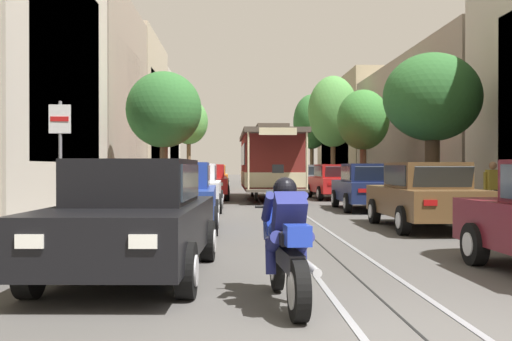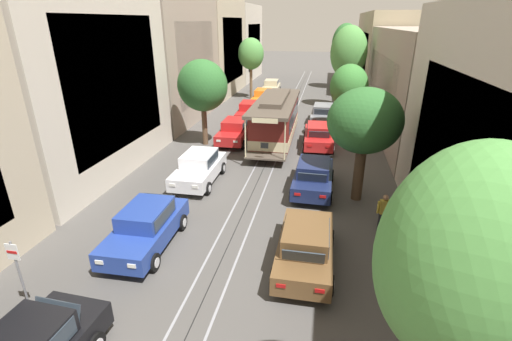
# 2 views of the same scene
# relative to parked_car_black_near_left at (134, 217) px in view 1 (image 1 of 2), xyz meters

# --- Properties ---
(ground_plane) EXTENTS (160.00, 160.00, 0.00)m
(ground_plane) POSITION_rel_parked_car_black_near_left_xyz_m (2.98, 20.36, -0.80)
(ground_plane) COLOR #4C4947
(trolley_track_rails) EXTENTS (1.14, 67.60, 0.01)m
(trolley_track_rails) POSITION_rel_parked_car_black_near_left_xyz_m (2.98, 24.32, -0.79)
(trolley_track_rails) COLOR gray
(trolley_track_rails) RESTS_ON ground
(building_facade_left) EXTENTS (5.77, 59.30, 10.90)m
(building_facade_left) POSITION_rel_parked_car_black_near_left_xyz_m (-6.57, 23.90, 4.38)
(building_facade_left) COLOR #BCAD93
(building_facade_left) RESTS_ON ground
(building_facade_right) EXTENTS (5.31, 59.30, 8.80)m
(building_facade_right) POSITION_rel_parked_car_black_near_left_xyz_m (12.56, 25.19, 3.38)
(building_facade_right) COLOR beige
(building_facade_right) RESTS_ON ground
(parked_car_black_near_left) EXTENTS (2.14, 4.42, 1.58)m
(parked_car_black_near_left) POSITION_rel_parked_car_black_near_left_xyz_m (0.00, 0.00, 0.00)
(parked_car_black_near_left) COLOR black
(parked_car_black_near_left) RESTS_ON ground
(parked_car_blue_second_left) EXTENTS (2.06, 4.39, 1.58)m
(parked_car_blue_second_left) POSITION_rel_parked_car_black_near_left_xyz_m (0.00, 6.02, 0.00)
(parked_car_blue_second_left) COLOR #233D93
(parked_car_blue_second_left) RESTS_ON ground
(parked_car_white_mid_left) EXTENTS (2.01, 4.37, 1.58)m
(parked_car_white_mid_left) POSITION_rel_parked_car_black_near_left_xyz_m (-0.01, 11.97, 0.00)
(parked_car_white_mid_left) COLOR silver
(parked_car_white_mid_left) RESTS_ON ground
(parked_car_red_fourth_left) EXTENTS (2.06, 4.39, 1.58)m
(parked_car_red_fourth_left) POSITION_rel_parked_car_black_near_left_xyz_m (0.16, 18.89, 0.00)
(parked_car_red_fourth_left) COLOR red
(parked_car_red_fourth_left) RESTS_ON ground
(parked_car_red_fifth_left) EXTENTS (2.14, 4.42, 1.58)m
(parked_car_red_fifth_left) POSITION_rel_parked_car_black_near_left_xyz_m (-0.01, 24.76, 0.00)
(parked_car_red_fifth_left) COLOR red
(parked_car_red_fifth_left) RESTS_ON ground
(parked_car_orange_sixth_left) EXTENTS (2.07, 4.39, 1.58)m
(parked_car_orange_sixth_left) POSITION_rel_parked_car_black_near_left_xyz_m (0.05, 30.90, 0.00)
(parked_car_orange_sixth_left) COLOR orange
(parked_car_orange_sixth_left) RESTS_ON ground
(parked_car_beige_far_left) EXTENTS (2.14, 4.42, 1.58)m
(parked_car_beige_far_left) POSITION_rel_parked_car_black_near_left_xyz_m (-0.07, 37.22, 0.00)
(parked_car_beige_far_left) COLOR #C1B28E
(parked_car_beige_far_left) RESTS_ON ground
(parked_car_brown_second_right) EXTENTS (2.01, 4.37, 1.58)m
(parked_car_brown_second_right) POSITION_rel_parked_car_black_near_left_xyz_m (5.89, 5.92, 0.00)
(parked_car_brown_second_right) COLOR brown
(parked_car_brown_second_right) RESTS_ON ground
(parked_car_navy_mid_right) EXTENTS (2.07, 4.39, 1.58)m
(parked_car_navy_mid_right) POSITION_rel_parked_car_black_near_left_xyz_m (5.89, 12.00, 0.00)
(parked_car_navy_mid_right) COLOR #19234C
(parked_car_navy_mid_right) RESTS_ON ground
(parked_car_red_fourth_right) EXTENTS (2.13, 4.42, 1.58)m
(parked_car_red_fourth_right) POSITION_rel_parked_car_black_near_left_xyz_m (5.91, 18.87, 0.00)
(parked_car_red_fourth_right) COLOR red
(parked_car_red_fourth_right) RESTS_ON ground
(parked_car_grey_fifth_right) EXTENTS (2.08, 4.39, 1.58)m
(parked_car_grey_fifth_right) POSITION_rel_parked_car_black_near_left_xyz_m (6.06, 25.05, 0.00)
(parked_car_grey_fifth_right) COLOR slate
(parked_car_grey_fifth_right) RESTS_ON ground
(street_tree_kerb_left_second) EXTENTS (3.29, 2.74, 5.64)m
(street_tree_kerb_left_second) POSITION_rel_parked_car_black_near_left_xyz_m (-1.70, 18.04, 3.15)
(street_tree_kerb_left_second) COLOR brown
(street_tree_kerb_left_second) RESTS_ON ground
(street_tree_kerb_left_mid) EXTENTS (2.72, 2.20, 6.26)m
(street_tree_kerb_left_mid) POSITION_rel_parked_car_black_near_left_xyz_m (-1.83, 34.17, 3.81)
(street_tree_kerb_left_mid) COLOR brown
(street_tree_kerb_left_mid) RESTS_ON ground
(street_tree_kerb_right_second) EXTENTS (3.29, 2.69, 5.27)m
(street_tree_kerb_right_second) POSITION_rel_parked_car_black_near_left_xyz_m (7.97, 11.51, 2.94)
(street_tree_kerb_right_second) COLOR #4C3826
(street_tree_kerb_right_second) RESTS_ON ground
(street_tree_kerb_right_mid) EXTENTS (2.54, 2.64, 5.24)m
(street_tree_kerb_right_mid) POSITION_rel_parked_car_black_near_left_xyz_m (7.69, 20.81, 2.94)
(street_tree_kerb_right_mid) COLOR brown
(street_tree_kerb_right_mid) RESTS_ON ground
(street_tree_kerb_right_fourth) EXTENTS (3.34, 3.02, 7.53)m
(street_tree_kerb_right_fourth) POSITION_rel_parked_car_black_near_left_xyz_m (7.98, 31.37, 4.34)
(street_tree_kerb_right_fourth) COLOR brown
(street_tree_kerb_right_fourth) RESTS_ON ground
(street_tree_kerb_right_far) EXTENTS (3.17, 3.48, 7.63)m
(street_tree_kerb_right_far) POSITION_rel_parked_car_black_near_left_xyz_m (8.01, 42.35, 4.48)
(street_tree_kerb_right_far) COLOR brown
(street_tree_kerb_right_far) RESTS_ON ground
(cable_car_trolley) EXTENTS (2.64, 9.15, 3.28)m
(cable_car_trolley) POSITION_rel_parked_car_black_near_left_xyz_m (2.98, 19.21, 0.86)
(cable_car_trolley) COLOR maroon
(cable_car_trolley) RESTS_ON ground
(motorcycle_with_rider) EXTENTS (0.59, 1.99, 1.37)m
(motorcycle_with_rider) POSITION_rel_parked_car_black_near_left_xyz_m (1.91, -1.74, -0.15)
(motorcycle_with_rider) COLOR black
(motorcycle_with_rider) RESTS_ON ground
(pedestrian_on_left_pavement) EXTENTS (0.55, 0.27, 1.62)m
(pedestrian_on_left_pavement) POSITION_rel_parked_car_black_near_left_xyz_m (8.78, 8.72, 0.12)
(pedestrian_on_left_pavement) COLOR black
(pedestrian_on_left_pavement) RESTS_ON ground
(street_sign_post) EXTENTS (0.36, 0.07, 2.58)m
(street_sign_post) POSITION_rel_parked_car_black_near_left_xyz_m (-1.56, 1.99, 0.81)
(street_sign_post) COLOR slate
(street_sign_post) RESTS_ON ground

